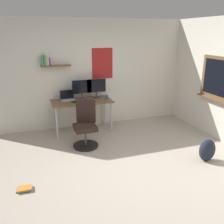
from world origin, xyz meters
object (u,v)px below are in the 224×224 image
object	(u,v)px
keyboard	(80,101)
computer_mouse	(91,100)
laptop	(67,98)
office_chair	(86,127)
backpack	(207,150)
book_stack_on_floor	(24,189)
monitor_secondary	(96,87)
coffee_mug	(107,97)
monitor_primary	(82,88)
desk	(82,104)

from	to	relation	value
keyboard	computer_mouse	bearing A→B (deg)	0.00
laptop	keyboard	size ratio (longest dim) A/B	0.84
office_chair	backpack	world-z (taller)	office_chair
laptop	computer_mouse	distance (m)	0.58
computer_mouse	book_stack_on_floor	bearing A→B (deg)	-128.32
laptop	monitor_secondary	size ratio (longest dim) A/B	0.67
keyboard	coffee_mug	distance (m)	0.67
office_chair	laptop	bearing A→B (deg)	101.81
office_chair	book_stack_on_floor	bearing A→B (deg)	-135.12
office_chair	backpack	xyz separation A→B (m)	(1.96, -1.36, -0.19)
keyboard	backpack	world-z (taller)	keyboard
coffee_mug	book_stack_on_floor	size ratio (longest dim) A/B	0.39
backpack	laptop	bearing A→B (deg)	132.89
laptop	monitor_secondary	world-z (taller)	monitor_secondary
laptop	computer_mouse	world-z (taller)	laptop
office_chair	monitor_secondary	bearing A→B (deg)	61.96
monitor_primary	monitor_secondary	world-z (taller)	same
book_stack_on_floor	backpack	bearing A→B (deg)	-2.31
backpack	monitor_secondary	bearing A→B (deg)	122.75
desk	computer_mouse	bearing A→B (deg)	-21.47
desk	office_chair	bearing A→B (deg)	-97.64
coffee_mug	monitor_secondary	bearing A→B (deg)	146.85
desk	monitor_secondary	size ratio (longest dim) A/B	3.01
office_chair	coffee_mug	distance (m)	1.13
desk	computer_mouse	distance (m)	0.24
backpack	book_stack_on_floor	bearing A→B (deg)	177.69
laptop	keyboard	xyz separation A→B (m)	(0.24, -0.24, -0.04)
book_stack_on_floor	coffee_mug	bearing A→B (deg)	46.08
computer_mouse	coffee_mug	xyz separation A→B (m)	(0.39, 0.05, 0.03)
office_chair	coffee_mug	size ratio (longest dim) A/B	10.33
monitor_primary	computer_mouse	bearing A→B (deg)	-47.27
office_chair	book_stack_on_floor	xyz separation A→B (m)	(-1.23, -1.23, -0.38)
keyboard	book_stack_on_floor	bearing A→B (deg)	-122.94
monitor_secondary	book_stack_on_floor	size ratio (longest dim) A/B	1.96
backpack	book_stack_on_floor	world-z (taller)	backpack
office_chair	monitor_secondary	xyz separation A→B (m)	(0.49, 0.93, 0.62)
monitor_primary	keyboard	bearing A→B (deg)	-118.88
laptop	keyboard	bearing A→B (deg)	-44.26
laptop	coffee_mug	size ratio (longest dim) A/B	3.37
desk	monitor_primary	distance (m)	0.36
office_chair	monitor_primary	size ratio (longest dim) A/B	2.05
monitor_primary	book_stack_on_floor	world-z (taller)	monitor_primary
monitor_secondary	office_chair	bearing A→B (deg)	-118.04
computer_mouse	backpack	distance (m)	2.72
laptop	coffee_mug	world-z (taller)	laptop
monitor_primary	keyboard	xyz separation A→B (m)	(-0.10, -0.19, -0.26)
monitor_primary	backpack	xyz separation A→B (m)	(1.82, -2.29, -0.81)
monitor_secondary	coffee_mug	world-z (taller)	monitor_secondary
coffee_mug	computer_mouse	bearing A→B (deg)	-172.65
office_chair	monitor_primary	distance (m)	1.12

